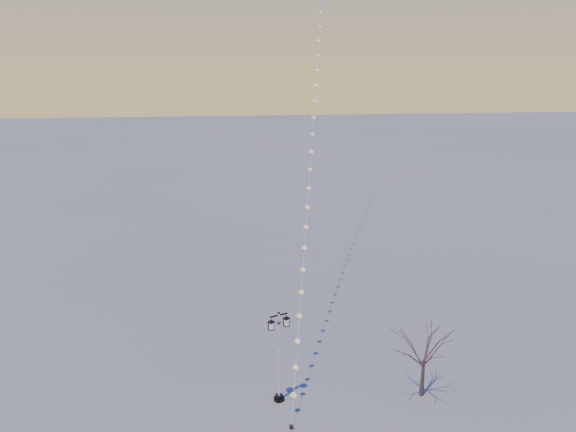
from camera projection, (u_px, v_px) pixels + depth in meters
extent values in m
plane|color=#5F6160|center=(274.00, 425.00, 30.95)|extent=(300.00, 300.00, 0.00)
cylinder|color=black|center=(279.00, 399.00, 33.13)|extent=(0.64, 0.64, 0.18)
cylinder|color=black|center=(279.00, 396.00, 33.08)|extent=(0.46, 0.46, 0.16)
cylinder|color=white|center=(279.00, 355.00, 32.29)|extent=(0.15, 0.15, 5.35)
cylinder|color=black|center=(279.00, 322.00, 31.71)|extent=(0.23, 0.23, 0.07)
cube|color=black|center=(279.00, 315.00, 31.58)|extent=(1.03, 0.46, 0.07)
sphere|color=black|center=(279.00, 313.00, 31.54)|extent=(0.16, 0.16, 0.16)
pyramid|color=black|center=(271.00, 320.00, 31.42)|extent=(0.50, 0.50, 0.16)
cube|color=beige|center=(271.00, 325.00, 31.52)|extent=(0.30, 0.30, 0.39)
cube|color=black|center=(271.00, 329.00, 31.58)|extent=(0.34, 0.34, 0.05)
pyramid|color=black|center=(286.00, 316.00, 31.84)|extent=(0.50, 0.50, 0.16)
cube|color=beige|center=(286.00, 322.00, 31.94)|extent=(0.30, 0.30, 0.39)
cube|color=black|center=(286.00, 325.00, 32.00)|extent=(0.34, 0.34, 0.05)
cone|color=#392C26|center=(423.00, 377.00, 33.30)|extent=(0.28, 0.28, 2.39)
cylinder|color=black|center=(291.00, 427.00, 30.64)|extent=(0.22, 0.22, 0.22)
cylinder|color=black|center=(291.00, 426.00, 30.64)|extent=(0.03, 0.03, 0.27)
cone|color=orange|center=(318.00, 42.00, 47.12)|extent=(0.09, 0.09, 0.30)
cylinder|color=white|center=(291.00, 418.00, 30.49)|extent=(0.02, 0.02, 0.86)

